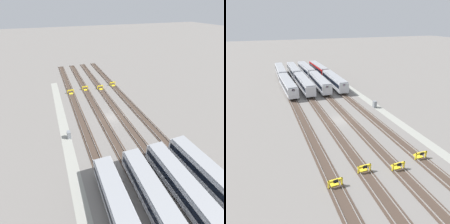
# 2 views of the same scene
# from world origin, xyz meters

# --- Properties ---
(ground_plane) EXTENTS (400.00, 400.00, 0.00)m
(ground_plane) POSITION_xyz_m (0.00, 0.00, 0.00)
(ground_plane) COLOR gray
(service_walkway) EXTENTS (54.00, 2.00, 0.01)m
(service_walkway) POSITION_xyz_m (0.00, -11.38, 0.00)
(service_walkway) COLOR #9E9E93
(service_walkway) RESTS_ON ground
(rail_track_nearest) EXTENTS (90.00, 2.23, 0.21)m
(rail_track_nearest) POSITION_xyz_m (0.00, -7.11, 0.04)
(rail_track_nearest) COLOR #47382D
(rail_track_nearest) RESTS_ON ground
(rail_track_near_inner) EXTENTS (90.00, 2.24, 0.21)m
(rail_track_near_inner) POSITION_xyz_m (0.00, -2.37, 0.04)
(rail_track_near_inner) COLOR #47382D
(rail_track_near_inner) RESTS_ON ground
(rail_track_middle) EXTENTS (90.00, 2.24, 0.21)m
(rail_track_middle) POSITION_xyz_m (0.00, 2.37, 0.04)
(rail_track_middle) COLOR #47382D
(rail_track_middle) RESTS_ON ground
(rail_track_far_inner) EXTENTS (90.00, 2.23, 0.21)m
(rail_track_far_inner) POSITION_xyz_m (0.00, 7.11, 0.04)
(rail_track_far_inner) COLOR #47382D
(rail_track_far_inner) RESTS_ON ground
(subway_car_front_row_leftmost) EXTENTS (18.06, 3.28, 3.70)m
(subway_car_front_row_leftmost) POSITION_xyz_m (23.70, -2.35, 2.04)
(subway_car_front_row_leftmost) COLOR silver
(subway_car_front_row_leftmost) RESTS_ON ground
(subway_car_front_row_left_inner) EXTENTS (18.06, 3.23, 3.70)m
(subway_car_front_row_left_inner) POSITION_xyz_m (42.76, 7.06, 2.04)
(subway_car_front_row_left_inner) COLOR silver
(subway_car_front_row_left_inner) RESTS_ON ground
(subway_car_front_row_centre) EXTENTS (18.04, 3.10, 3.70)m
(subway_car_front_row_centre) POSITION_xyz_m (42.64, 2.36, 2.04)
(subway_car_front_row_centre) COLOR silver
(subway_car_front_row_centre) RESTS_ON ground
(subway_car_front_row_right_inner) EXTENTS (18.07, 3.28, 3.70)m
(subway_car_front_row_right_inner) POSITION_xyz_m (23.70, 7.13, 2.04)
(subway_car_front_row_right_inner) COLOR silver
(subway_car_front_row_right_inner) RESTS_ON ground
(subway_car_front_row_rightmost) EXTENTS (18.05, 3.18, 3.70)m
(subway_car_front_row_rightmost) POSITION_xyz_m (23.70, -7.17, 2.04)
(subway_car_front_row_rightmost) COLOR silver
(subway_car_front_row_rightmost) RESTS_ON ground
(subway_car_back_row_leftmost) EXTENTS (18.04, 3.10, 3.70)m
(subway_car_back_row_leftmost) POSITION_xyz_m (42.35, -7.12, 2.04)
(subway_car_back_row_leftmost) COLOR #A80F0F
(subway_car_back_row_leftmost) RESTS_ON ground
(subway_car_back_row_centre) EXTENTS (18.03, 3.04, 3.70)m
(subway_car_back_row_centre) POSITION_xyz_m (42.55, -2.36, 2.04)
(subway_car_back_row_centre) COLOR silver
(subway_car_back_row_centre) RESTS_ON ground
(subway_car_back_row_rightmost) EXTENTS (18.01, 2.91, 3.70)m
(subway_car_back_row_rightmost) POSITION_xyz_m (23.70, 2.33, 2.04)
(subway_car_back_row_rightmost) COLOR silver
(subway_car_back_row_rightmost) RESTS_ON ground
(bumper_stop_nearest_track) EXTENTS (1.36, 2.00, 1.22)m
(bumper_stop_nearest_track) POSITION_xyz_m (-16.77, -7.12, 0.51)
(bumper_stop_nearest_track) COLOR yellow
(bumper_stop_nearest_track) RESTS_ON ground
(bumper_stop_near_inner_track) EXTENTS (1.35, 2.00, 1.22)m
(bumper_stop_near_inner_track) POSITION_xyz_m (-17.89, -2.37, 0.51)
(bumper_stop_near_inner_track) COLOR yellow
(bumper_stop_near_inner_track) RESTS_ON ground
(bumper_stop_middle_track) EXTENTS (1.36, 2.01, 1.22)m
(bumper_stop_middle_track) POSITION_xyz_m (-16.73, 2.38, 0.51)
(bumper_stop_middle_track) COLOR yellow
(bumper_stop_middle_track) RESTS_ON ground
(bumper_stop_far_inner_track) EXTENTS (1.37, 2.01, 1.22)m
(bumper_stop_far_inner_track) POSITION_xyz_m (-18.09, 7.12, 0.51)
(bumper_stop_far_inner_track) COLOR yellow
(bumper_stop_far_inner_track) RESTS_ON ground
(electrical_cabinet) EXTENTS (0.90, 0.73, 1.60)m
(electrical_cabinet) POSITION_xyz_m (4.08, -10.72, 0.80)
(electrical_cabinet) COLOR gray
(electrical_cabinet) RESTS_ON ground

